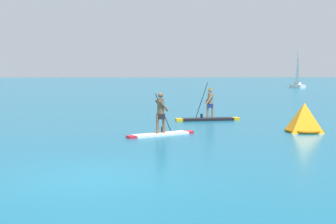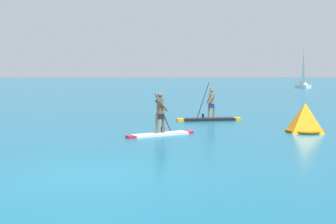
{
  "view_description": "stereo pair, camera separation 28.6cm",
  "coord_description": "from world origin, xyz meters",
  "px_view_note": "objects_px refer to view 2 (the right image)",
  "views": [
    {
      "loc": [
        1.14,
        -9.96,
        2.5
      ],
      "look_at": [
        2.27,
        7.92,
        0.83
      ],
      "focal_mm": 45.06,
      "sensor_mm": 36.0,
      "label": 1
    },
    {
      "loc": [
        1.43,
        -9.97,
        2.5
      ],
      "look_at": [
        2.27,
        7.92,
        0.83
      ],
      "focal_mm": 45.06,
      "sensor_mm": 36.0,
      "label": 2
    }
  ],
  "objects_px": {
    "race_marker_buoy": "(305,119)",
    "sailboat_right_horizon": "(303,81)",
    "paddleboarder_mid_center": "(161,125)",
    "paddleboarder_far_right": "(209,115)"
  },
  "relations": [
    {
      "from": "race_marker_buoy",
      "to": "sailboat_right_horizon",
      "type": "xyz_separation_m",
      "value": [
        18.78,
        50.75,
        0.53
      ]
    },
    {
      "from": "paddleboarder_far_right",
      "to": "race_marker_buoy",
      "type": "relative_size",
      "value": 1.83
    },
    {
      "from": "paddleboarder_mid_center",
      "to": "paddleboarder_far_right",
      "type": "bearing_deg",
      "value": 34.87
    },
    {
      "from": "paddleboarder_far_right",
      "to": "sailboat_right_horizon",
      "type": "xyz_separation_m",
      "value": [
        22.2,
        46.29,
        0.76
      ]
    },
    {
      "from": "paddleboarder_mid_center",
      "to": "race_marker_buoy",
      "type": "distance_m",
      "value": 6.17
    },
    {
      "from": "paddleboarder_far_right",
      "to": "sailboat_right_horizon",
      "type": "relative_size",
      "value": 0.55
    },
    {
      "from": "paddleboarder_mid_center",
      "to": "race_marker_buoy",
      "type": "bearing_deg",
      "value": -21.0
    },
    {
      "from": "race_marker_buoy",
      "to": "paddleboarder_mid_center",
      "type": "bearing_deg",
      "value": -173.67
    },
    {
      "from": "paddleboarder_mid_center",
      "to": "paddleboarder_far_right",
      "type": "height_order",
      "value": "paddleboarder_far_right"
    },
    {
      "from": "paddleboarder_far_right",
      "to": "race_marker_buoy",
      "type": "distance_m",
      "value": 5.62
    }
  ]
}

